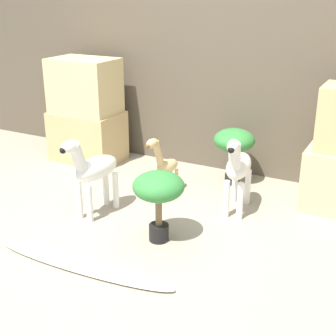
{
  "coord_description": "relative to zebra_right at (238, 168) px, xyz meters",
  "views": [
    {
      "loc": [
        1.55,
        -2.32,
        1.62
      ],
      "look_at": [
        0.02,
        0.59,
        0.36
      ],
      "focal_mm": 50.0,
      "sensor_mm": 36.0,
      "label": 1
    }
  ],
  "objects": [
    {
      "name": "potted_palm_back",
      "position": [
        -0.22,
        0.53,
        0.01
      ],
      "size": [
        0.36,
        0.36,
        0.5
      ],
      "color": "black",
      "rests_on": "ground_plane"
    },
    {
      "name": "wall_back",
      "position": [
        -0.49,
        0.85,
        0.74
      ],
      "size": [
        6.4,
        0.08,
        2.2
      ],
      "color": "brown",
      "rests_on": "ground_plane"
    },
    {
      "name": "giraffe_figurine",
      "position": [
        -0.65,
        0.03,
        -0.09
      ],
      "size": [
        0.15,
        0.4,
        0.53
      ],
      "color": "tan",
      "rests_on": "ground_plane"
    },
    {
      "name": "rock_pillar_left",
      "position": [
        -1.74,
        0.45,
        0.12
      ],
      "size": [
        0.68,
        0.46,
        1.01
      ],
      "color": "tan",
      "rests_on": "ground_plane"
    },
    {
      "name": "zebra_right",
      "position": [
        0.0,
        0.0,
        0.0
      ],
      "size": [
        0.23,
        0.54,
        0.65
      ],
      "color": "white",
      "rests_on": "ground_plane"
    },
    {
      "name": "potted_palm_front",
      "position": [
        -0.32,
        -0.66,
        0.0
      ],
      "size": [
        0.35,
        0.35,
        0.5
      ],
      "color": "black",
      "rests_on": "ground_plane"
    },
    {
      "name": "ground_plane",
      "position": [
        -0.49,
        -0.83,
        -0.36
      ],
      "size": [
        14.0,
        14.0,
        0.0
      ],
      "primitive_type": "plane",
      "color": "#9E937F"
    },
    {
      "name": "zebra_left",
      "position": [
        -0.94,
        -0.54,
        0.0
      ],
      "size": [
        0.23,
        0.54,
        0.65
      ],
      "color": "white",
      "rests_on": "ground_plane"
    },
    {
      "name": "surfboard",
      "position": [
        -0.59,
        -1.18,
        -0.35
      ],
      "size": [
        1.29,
        0.24,
        0.08
      ],
      "color": "silver",
      "rests_on": "ground_plane"
    }
  ]
}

